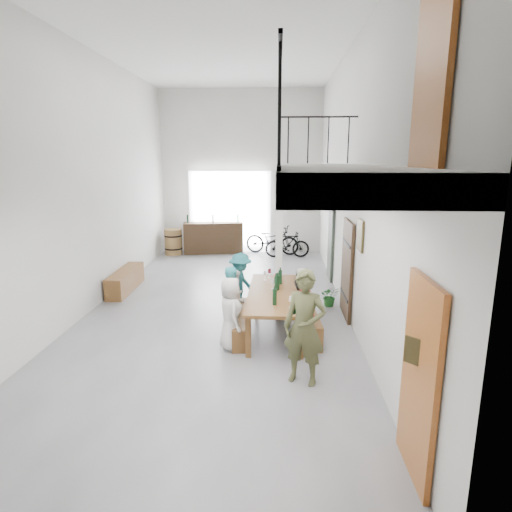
# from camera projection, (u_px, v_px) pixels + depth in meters

# --- Properties ---
(floor) EXTENTS (12.00, 12.00, 0.00)m
(floor) POSITION_uv_depth(u_px,v_px,m) (219.00, 308.00, 9.41)
(floor) COLOR slate
(floor) RESTS_ON ground
(room_walls) EXTENTS (12.00, 12.00, 12.00)m
(room_walls) POSITION_uv_depth(u_px,v_px,m) (216.00, 141.00, 8.62)
(room_walls) COLOR silver
(room_walls) RESTS_ON ground
(gateway_portal) EXTENTS (2.80, 0.08, 2.80)m
(gateway_portal) POSITION_uv_depth(u_px,v_px,m) (230.00, 212.00, 14.90)
(gateway_portal) COLOR white
(gateway_portal) RESTS_ON ground
(right_wall_decor) EXTENTS (0.07, 8.28, 5.07)m
(right_wall_decor) POSITION_uv_depth(u_px,v_px,m) (364.00, 250.00, 7.07)
(right_wall_decor) COLOR #9F5621
(right_wall_decor) RESTS_ON ground
(balcony) EXTENTS (1.52, 5.62, 4.00)m
(balcony) POSITION_uv_depth(u_px,v_px,m) (332.00, 178.00, 5.61)
(balcony) COLOR silver
(balcony) RESTS_ON ground
(tasting_table) EXTENTS (1.06, 2.53, 0.79)m
(tasting_table) POSITION_uv_depth(u_px,v_px,m) (276.00, 296.00, 7.97)
(tasting_table) COLOR brown
(tasting_table) RESTS_ON ground
(bench_inner) EXTENTS (0.42, 1.79, 0.41)m
(bench_inner) POSITION_uv_depth(u_px,v_px,m) (241.00, 323.00, 8.03)
(bench_inner) COLOR brown
(bench_inner) RESTS_ON ground
(bench_wall) EXTENTS (0.40, 1.95, 0.45)m
(bench_wall) POSITION_uv_depth(u_px,v_px,m) (308.00, 320.00, 8.12)
(bench_wall) COLOR brown
(bench_wall) RESTS_ON ground
(tableware) EXTENTS (0.55, 1.86, 0.35)m
(tableware) POSITION_uv_depth(u_px,v_px,m) (276.00, 282.00, 8.07)
(tableware) COLOR black
(tableware) RESTS_ON tasting_table
(side_bench) EXTENTS (0.44, 1.84, 0.52)m
(side_bench) POSITION_uv_depth(u_px,v_px,m) (126.00, 280.00, 10.64)
(side_bench) COLOR brown
(side_bench) RESTS_ON ground
(oak_barrel) EXTENTS (0.60, 0.60, 0.88)m
(oak_barrel) POSITION_uv_depth(u_px,v_px,m) (173.00, 242.00, 14.59)
(oak_barrel) COLOR brown
(oak_barrel) RESTS_ON ground
(serving_counter) EXTENTS (2.09, 0.89, 1.07)m
(serving_counter) POSITION_uv_depth(u_px,v_px,m) (213.00, 238.00, 14.84)
(serving_counter) COLOR #332111
(serving_counter) RESTS_ON ground
(counter_bottles) EXTENTS (1.75, 0.36, 0.28)m
(counter_bottles) POSITION_uv_depth(u_px,v_px,m) (213.00, 218.00, 14.71)
(counter_bottles) COLOR black
(counter_bottles) RESTS_ON serving_counter
(guest_left_a) EXTENTS (0.58, 0.72, 1.27)m
(guest_left_a) POSITION_uv_depth(u_px,v_px,m) (231.00, 313.00, 7.30)
(guest_left_a) COLOR silver
(guest_left_a) RESTS_ON ground
(guest_left_b) EXTENTS (0.49, 0.57, 1.33)m
(guest_left_b) POSITION_uv_depth(u_px,v_px,m) (232.00, 302.00, 7.80)
(guest_left_b) COLOR #26757F
(guest_left_b) RESTS_ON ground
(guest_left_c) EXTENTS (0.56, 0.64, 1.12)m
(guest_left_c) POSITION_uv_depth(u_px,v_px,m) (235.00, 297.00, 8.39)
(guest_left_c) COLOR silver
(guest_left_c) RESTS_ON ground
(guest_left_d) EXTENTS (0.76, 0.97, 1.32)m
(guest_left_d) POSITION_uv_depth(u_px,v_px,m) (240.00, 284.00, 8.90)
(guest_left_d) COLOR #26757F
(guest_left_d) RESTS_ON ground
(guest_right_a) EXTENTS (0.53, 0.81, 1.28)m
(guest_right_a) POSITION_uv_depth(u_px,v_px,m) (305.00, 312.00, 7.36)
(guest_right_a) COLOR #AB1D24
(guest_right_a) RESTS_ON ground
(guest_right_b) EXTENTS (0.47, 1.11, 1.16)m
(guest_right_b) POSITION_uv_depth(u_px,v_px,m) (302.00, 302.00, 8.08)
(guest_right_b) COLOR black
(guest_right_b) RESTS_ON ground
(guest_right_c) EXTENTS (0.35, 0.53, 1.08)m
(guest_right_c) POSITION_uv_depth(u_px,v_px,m) (302.00, 294.00, 8.66)
(guest_right_c) COLOR silver
(guest_right_c) RESTS_ON ground
(host_standing) EXTENTS (0.72, 0.59, 1.70)m
(host_standing) POSITION_uv_depth(u_px,v_px,m) (305.00, 327.00, 6.13)
(host_standing) COLOR #474929
(host_standing) RESTS_ON ground
(potted_plant) EXTENTS (0.43, 0.38, 0.46)m
(potted_plant) POSITION_uv_depth(u_px,v_px,m) (330.00, 296.00, 9.50)
(potted_plant) COLOR #16521D
(potted_plant) RESTS_ON ground
(bicycle_near) EXTENTS (1.98, 1.13, 0.98)m
(bicycle_near) POSITION_uv_depth(u_px,v_px,m) (272.00, 240.00, 14.70)
(bicycle_near) COLOR black
(bicycle_near) RESTS_ON ground
(bicycle_far) EXTENTS (1.49, 0.50, 0.88)m
(bicycle_far) POSITION_uv_depth(u_px,v_px,m) (287.00, 244.00, 14.17)
(bicycle_far) COLOR black
(bicycle_far) RESTS_ON ground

